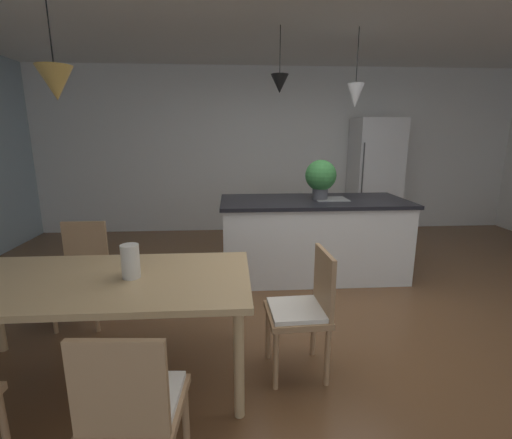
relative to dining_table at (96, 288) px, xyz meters
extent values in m
cube|color=brown|center=(1.70, 0.72, -0.68)|extent=(10.00, 8.40, 0.04)
cube|color=white|center=(1.70, 3.98, 0.69)|extent=(10.00, 0.12, 2.70)
cube|color=tan|center=(0.00, 0.00, 0.04)|extent=(1.96, 0.94, 0.04)
cylinder|color=tan|center=(0.90, 0.39, -0.31)|extent=(0.06, 0.06, 0.70)
cylinder|color=tan|center=(0.90, -0.39, -0.31)|extent=(0.06, 0.06, 0.70)
cube|color=#A87F56|center=(-0.44, 0.79, -0.23)|extent=(0.40, 0.40, 0.04)
cube|color=white|center=(-0.44, 0.79, -0.20)|extent=(0.36, 0.36, 0.03)
cube|color=#A87F56|center=(-0.44, 0.97, 0.00)|extent=(0.38, 0.03, 0.42)
cylinder|color=#A87F56|center=(-0.27, 0.62, -0.46)|extent=(0.04, 0.04, 0.41)
cylinder|color=#A87F56|center=(-0.61, 0.62, -0.46)|extent=(0.04, 0.04, 0.41)
cylinder|color=#A87F56|center=(-0.27, 0.96, -0.46)|extent=(0.04, 0.04, 0.41)
cylinder|color=#A87F56|center=(-0.61, 0.96, -0.46)|extent=(0.04, 0.04, 0.41)
cube|color=#A87F56|center=(1.30, 0.00, -0.23)|extent=(0.42, 0.42, 0.04)
cube|color=white|center=(1.30, 0.00, -0.20)|extent=(0.38, 0.38, 0.03)
cube|color=#A87F56|center=(1.48, 0.01, 0.00)|extent=(0.05, 0.38, 0.42)
cylinder|color=#A87F56|center=(1.14, -0.18, -0.46)|extent=(0.04, 0.04, 0.41)
cylinder|color=#A87F56|center=(1.12, 0.16, -0.46)|extent=(0.04, 0.04, 0.41)
cylinder|color=#A87F56|center=(1.48, -0.16, -0.46)|extent=(0.04, 0.04, 0.41)
cylinder|color=#A87F56|center=(1.46, 0.18, -0.46)|extent=(0.04, 0.04, 0.41)
cylinder|color=#A87F56|center=(-0.26, -0.63, -0.46)|extent=(0.04, 0.04, 0.41)
cube|color=#A87F56|center=(0.44, -0.79, -0.23)|extent=(0.43, 0.43, 0.04)
cube|color=white|center=(0.44, -0.79, -0.20)|extent=(0.38, 0.38, 0.03)
cube|color=#A87F56|center=(0.43, -0.97, 0.00)|extent=(0.38, 0.06, 0.42)
cylinder|color=#A87F56|center=(0.28, -0.61, -0.46)|extent=(0.04, 0.04, 0.41)
cylinder|color=#A87F56|center=(0.62, -0.63, -0.46)|extent=(0.04, 0.04, 0.41)
cube|color=silver|center=(1.80, 1.77, -0.22)|extent=(2.04, 0.86, 0.88)
cube|color=black|center=(1.80, 1.77, 0.22)|extent=(2.10, 0.92, 0.04)
cube|color=gray|center=(2.00, 1.77, 0.24)|extent=(0.36, 0.30, 0.01)
cube|color=silver|center=(3.22, 3.58, 0.28)|extent=(0.73, 0.64, 1.88)
cylinder|color=#4C4C4C|center=(2.89, 3.24, 0.28)|extent=(0.02, 0.02, 1.13)
cylinder|color=black|center=(-0.17, 0.15, 1.69)|extent=(0.01, 0.01, 0.69)
cone|color=olive|center=(-0.17, 0.15, 1.25)|extent=(0.21, 0.21, 0.20)
cylinder|color=black|center=(1.39, 1.77, 1.80)|extent=(0.01, 0.01, 0.47)
cone|color=black|center=(1.39, 1.77, 1.48)|extent=(0.19, 0.19, 0.19)
cylinder|color=black|center=(2.21, 1.77, 1.76)|extent=(0.01, 0.01, 0.55)
cone|color=#B7B7B7|center=(2.21, 1.77, 1.36)|extent=(0.18, 0.18, 0.25)
cylinder|color=#4C4C51|center=(1.87, 1.77, 0.30)|extent=(0.17, 0.17, 0.13)
sphere|color=#387F3D|center=(1.87, 1.77, 0.51)|extent=(0.35, 0.35, 0.35)
cylinder|color=silver|center=(0.22, 0.01, 0.17)|extent=(0.11, 0.11, 0.22)
camera|label=1|loc=(0.87, -2.20, 0.95)|focal=25.24mm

